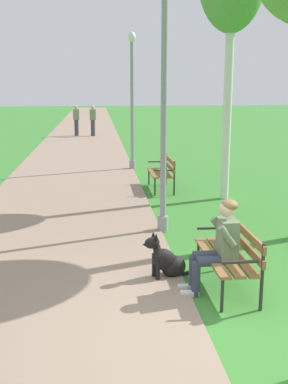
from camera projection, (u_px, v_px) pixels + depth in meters
ground_plane at (223, 331)px, 5.32m from camera, size 120.00×120.00×0.00m
paved_path at (84, 131)px, 28.43m from camera, size 3.78×60.00×0.04m
park_bench_near at (232, 252)px, 6.35m from camera, size 0.55×1.50×0.85m
park_bench_mid at (163, 170)px, 12.42m from camera, size 0.55×1.50×0.85m
person_seated_on_near_bench at (219, 243)px, 6.18m from camera, size 0.74×0.49×1.25m
dog_black at (167, 261)px, 6.71m from camera, size 0.81×0.42×0.71m
lamp_post_near at (164, 105)px, 8.43m from camera, size 0.24×0.24×4.52m
lamp_post_mid at (132, 100)px, 15.05m from camera, size 0.24×0.24×4.28m
pedestrian_distant at (93, 121)px, 25.24m from camera, size 0.32×0.22×1.65m
pedestrian_further_distant at (76, 121)px, 25.39m from camera, size 0.32×0.22×1.65m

